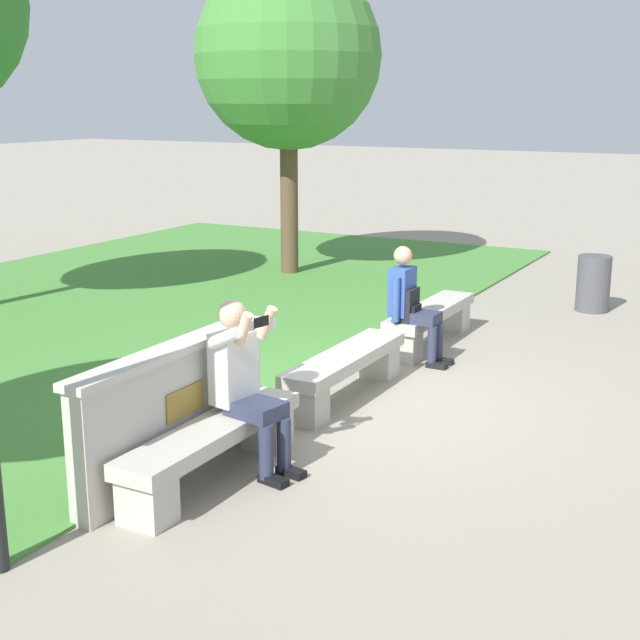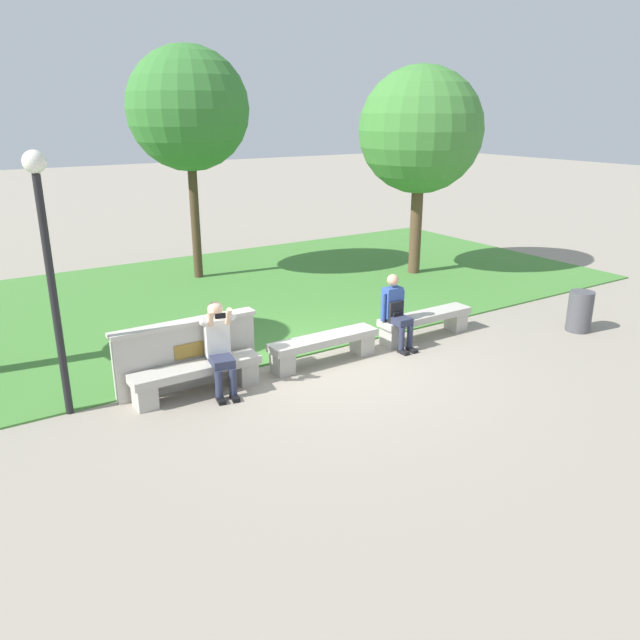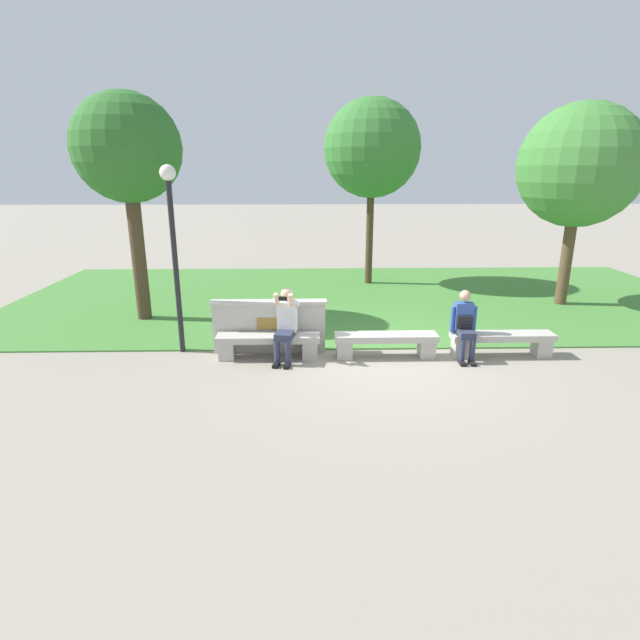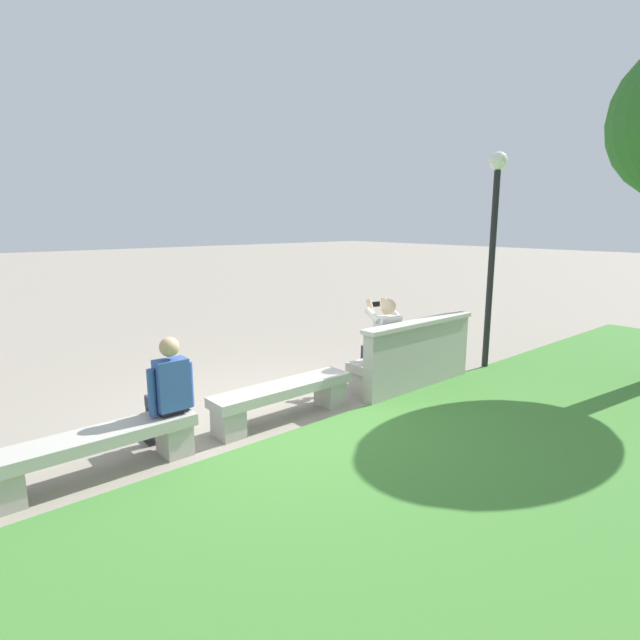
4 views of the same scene
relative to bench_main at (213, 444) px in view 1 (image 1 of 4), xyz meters
The scene contains 11 objects.
ground_plane 2.19m from the bench_main, ahead, with size 80.00×80.00×0.00m, color gray.
grass_strip 4.90m from the bench_main, 63.65° to the left, with size 18.23×8.00×0.03m, color #478438.
bench_main is the anchor object (origin of this frame).
bench_near 2.17m from the bench_main, ahead, with size 1.89×0.40×0.45m.
bench_mid 4.34m from the bench_main, ahead, with size 1.89×0.40×0.45m.
backrest_wall_with_plaque 0.40m from the bench_main, 90.00° to the left, with size 2.17×0.24×1.01m.
person_photographer 0.56m from the bench_main, 12.84° to the right, with size 0.52×0.77×1.32m.
person_distant 3.61m from the bench_main, ahead, with size 0.48×0.67×1.26m.
backpack 3.60m from the bench_main, ahead, with size 0.28×0.24×0.43m.
tree_left_background 8.65m from the bench_main, 26.41° to the left, with size 2.90×2.90×4.87m.
trash_bin 7.07m from the bench_main, 10.54° to the right, with size 0.44×0.44×0.75m, color #4C4C51.
Camera 1 is at (-7.22, -3.66, 2.80)m, focal length 50.00 mm.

